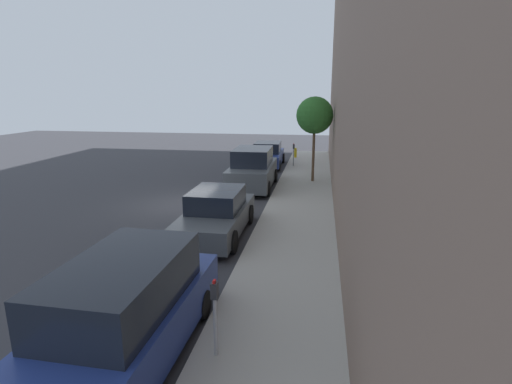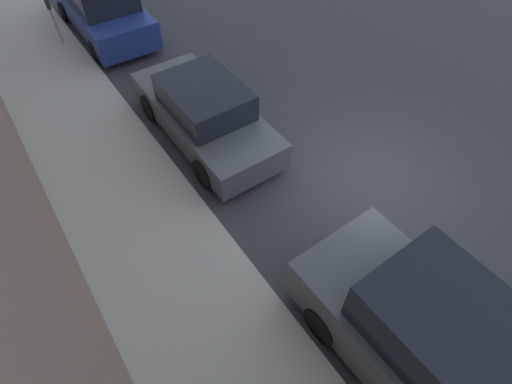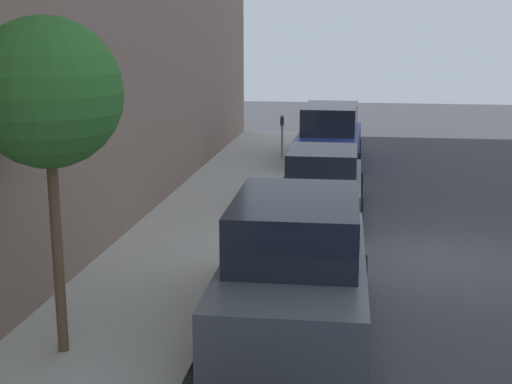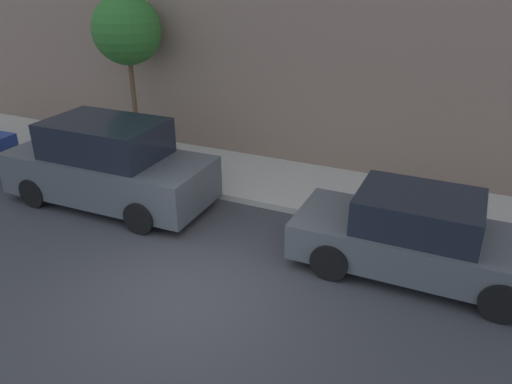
% 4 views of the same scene
% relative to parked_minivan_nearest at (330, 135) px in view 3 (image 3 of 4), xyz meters
% --- Properties ---
extents(ground_plane, '(60.00, 60.00, 0.00)m').
position_rel_parked_minivan_nearest_xyz_m(ground_plane, '(-2.40, 9.87, -0.92)').
color(ground_plane, '#38383D').
extents(sidewalk, '(2.72, 32.00, 0.15)m').
position_rel_parked_minivan_nearest_xyz_m(sidewalk, '(2.46, 9.87, -0.85)').
color(sidewalk, '#B2ADA3').
rests_on(sidewalk, ground_plane).
extents(parked_minivan_nearest, '(2.02, 4.94, 1.90)m').
position_rel_parked_minivan_nearest_xyz_m(parked_minivan_nearest, '(0.00, 0.00, 0.00)').
color(parked_minivan_nearest, navy).
rests_on(parked_minivan_nearest, ground_plane).
extents(parked_sedan_second, '(1.92, 4.50, 1.54)m').
position_rel_parked_minivan_nearest_xyz_m(parked_sedan_second, '(-0.10, 6.47, -0.20)').
color(parked_sedan_second, '#4C5156').
rests_on(parked_sedan_second, ground_plane).
extents(parked_suv_third, '(2.08, 4.83, 1.98)m').
position_rel_parked_minivan_nearest_xyz_m(parked_suv_third, '(-0.07, 13.41, 0.01)').
color(parked_suv_third, '#4C5156').
rests_on(parked_suv_third, ground_plane).
extents(parking_meter_near, '(0.11, 0.15, 1.42)m').
position_rel_parked_minivan_nearest_xyz_m(parking_meter_near, '(1.55, 0.18, 0.10)').
color(parking_meter_near, '#ADADB2').
rests_on(parking_meter_near, sidewalk).
extents(street_tree, '(1.85, 1.85, 4.30)m').
position_rel_parked_minivan_nearest_xyz_m(street_tree, '(2.85, 14.82, 2.58)').
color(street_tree, brown).
rests_on(street_tree, sidewalk).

